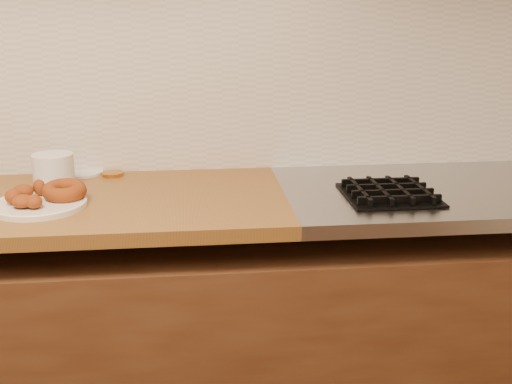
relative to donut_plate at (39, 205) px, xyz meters
The scene contains 11 objects.
wall_back 0.62m from the donut_plate, 63.40° to the left, with size 4.00×0.02×2.70m, color beige.
base_cabinet 0.56m from the donut_plate, 21.20° to the left, with size 3.60×0.60×0.77m, color brown.
stovetop 1.35m from the donut_plate, ahead, with size 1.30×0.62×0.04m, color #9EA0A5.
backsplash 0.51m from the donut_plate, 62.66° to the left, with size 3.60×0.02×0.60m, color beige.
burner_grates 1.32m from the donut_plate, ahead, with size 0.91×0.26×0.03m.
donut_plate is the anchor object (origin of this frame).
ring_donut 0.08m from the donut_plate, 27.34° to the left, with size 0.12×0.12×0.04m, color brown.
fried_dough_chunks 0.04m from the donut_plate, behind, with size 0.12×0.18×0.05m.
plastic_tub 0.21m from the donut_plate, 88.72° to the left, with size 0.12×0.12×0.10m, color silver.
tub_lid 0.36m from the donut_plate, 79.82° to the left, with size 0.14×0.14×0.01m, color silver.
brass_jar_lid 0.35m from the donut_plate, 61.75° to the left, with size 0.07×0.07×0.01m, color #BE7F2E.
Camera 1 is at (0.22, -0.12, 1.45)m, focal length 45.00 mm.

